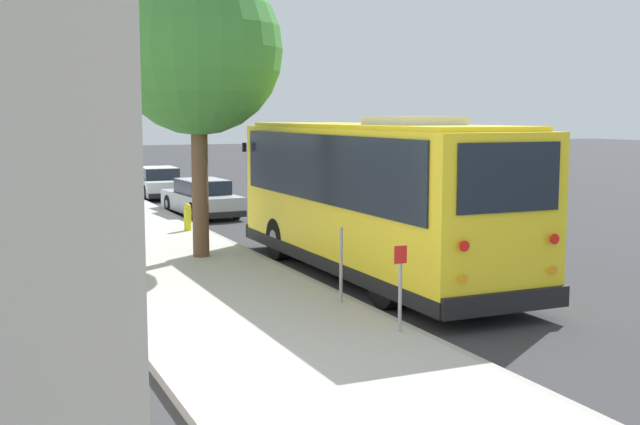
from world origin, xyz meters
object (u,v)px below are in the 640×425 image
parked_sedan_silver (202,199)px  street_tree (196,38)px  parked_sedan_navy (124,173)px  shuttle_bus (372,191)px  parked_sedan_white (158,183)px  fire_hydrant (188,217)px  sign_post_far (341,265)px  sign_post_near (400,288)px

parked_sedan_silver → street_tree: (-8.78, 2.47, 4.75)m
parked_sedan_navy → street_tree: street_tree is taller
shuttle_bus → parked_sedan_white: size_ratio=2.15×
parked_sedan_silver → fire_hydrant: bearing=156.0°
parked_sedan_silver → sign_post_far: sign_post_far is taller
parked_sedan_silver → sign_post_far: bearing=170.9°
parked_sedan_silver → sign_post_near: sign_post_near is taller
parked_sedan_silver → sign_post_near: (-16.81, 1.42, 0.25)m
sign_post_near → shuttle_bus: bearing=-22.4°
parked_sedan_white → sign_post_near: (-23.93, 1.45, 0.25)m
parked_sedan_silver → fire_hydrant: size_ratio=5.68×
parked_sedan_silver → parked_sedan_white: (7.12, -0.03, 0.00)m
shuttle_bus → parked_sedan_white: 19.28m
shuttle_bus → sign_post_far: size_ratio=7.09×
parked_sedan_navy → shuttle_bus: bearing=-174.7°
parked_sedan_navy → street_tree: (-23.19, 2.30, 4.77)m
shuttle_bus → parked_sedan_navy: 26.56m
sign_post_near → sign_post_far: 2.18m
fire_hydrant → sign_post_far: bearing=-178.7°
shuttle_bus → fire_hydrant: size_ratio=12.13×
sign_post_near → parked_sedan_navy: bearing=-2.3°
shuttle_bus → sign_post_far: shuttle_bus is taller
parked_sedan_white → sign_post_near: bearing=178.6°
street_tree → sign_post_near: street_tree is taller
shuttle_bus → fire_hydrant: bearing=15.6°
sign_post_far → sign_post_near: bearing=180.0°
shuttle_bus → parked_sedan_navy: shuttle_bus is taller
shuttle_bus → fire_hydrant: (7.67, 2.17, -1.35)m
parked_sedan_white → sign_post_far: sign_post_far is taller
parked_sedan_white → fire_hydrant: parked_sedan_white is taller
parked_sedan_navy → parked_sedan_silver: bearing=-175.5°
parked_sedan_silver → fire_hydrant: (-4.44, 1.66, -0.06)m
street_tree → sign_post_far: street_tree is taller
shuttle_bus → parked_sedan_silver: bearing=2.2°
parked_sedan_silver → sign_post_near: bearing=171.6°
fire_hydrant → street_tree: bearing=169.4°
parked_sedan_white → fire_hydrant: size_ratio=5.65×
shuttle_bus → street_tree: 5.65m
sign_post_far → fire_hydrant: (10.19, 0.23, -0.29)m
shuttle_bus → sign_post_near: shuttle_bus is taller
shuttle_bus → sign_post_near: bearing=157.3°
parked_sedan_white → street_tree: bearing=173.2°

